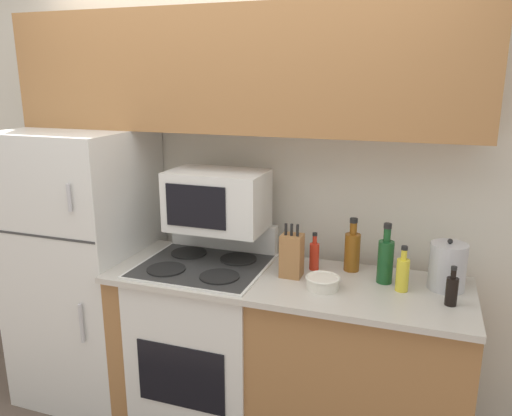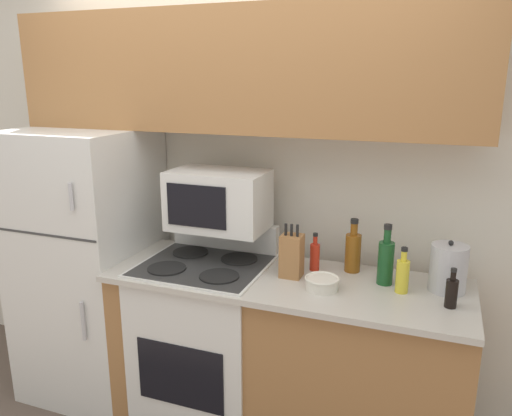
# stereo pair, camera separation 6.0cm
# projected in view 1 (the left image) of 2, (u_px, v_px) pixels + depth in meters

# --- Properties ---
(wall_back) EXTENTS (8.00, 0.05, 2.55)m
(wall_back) POSITION_uv_depth(u_px,v_px,m) (248.00, 188.00, 2.94)
(wall_back) COLOR silver
(wall_back) RESTS_ON ground_plane
(lower_cabinets) EXTENTS (1.80, 0.63, 0.93)m
(lower_cabinets) POSITION_uv_depth(u_px,v_px,m) (285.00, 358.00, 2.63)
(lower_cabinets) COLOR #9E6B3D
(lower_cabinets) RESTS_ON ground_plane
(refrigerator) EXTENTS (0.72, 0.72, 1.62)m
(refrigerator) POSITION_uv_depth(u_px,v_px,m) (86.00, 265.00, 2.99)
(refrigerator) COLOR silver
(refrigerator) RESTS_ON ground_plane
(upper_cabinets) EXTENTS (2.51, 0.34, 0.63)m
(upper_cabinets) POSITION_uv_depth(u_px,v_px,m) (235.00, 71.00, 2.59)
(upper_cabinets) COLOR #9E6B3D
(upper_cabinets) RESTS_ON refrigerator
(stove) EXTENTS (0.66, 0.61, 1.10)m
(stove) POSITION_uv_depth(u_px,v_px,m) (206.00, 342.00, 2.76)
(stove) COLOR silver
(stove) RESTS_ON ground_plane
(microwave) EXTENTS (0.52, 0.32, 0.32)m
(microwave) POSITION_uv_depth(u_px,v_px,m) (217.00, 200.00, 2.67)
(microwave) COLOR silver
(microwave) RESTS_ON stove
(knife_block) EXTENTS (0.11, 0.10, 0.28)m
(knife_block) POSITION_uv_depth(u_px,v_px,m) (292.00, 255.00, 2.49)
(knife_block) COLOR #9E6B3D
(knife_block) RESTS_ON lower_cabinets
(bowl) EXTENTS (0.16, 0.16, 0.06)m
(bowl) POSITION_uv_depth(u_px,v_px,m) (323.00, 282.00, 2.36)
(bowl) COLOR silver
(bowl) RESTS_ON lower_cabinets
(bottle_soy_sauce) EXTENTS (0.05, 0.05, 0.18)m
(bottle_soy_sauce) POSITION_uv_depth(u_px,v_px,m) (452.00, 290.00, 2.18)
(bottle_soy_sauce) COLOR black
(bottle_soy_sauce) RESTS_ON lower_cabinets
(bottle_whiskey) EXTENTS (0.08, 0.08, 0.28)m
(bottle_whiskey) POSITION_uv_depth(u_px,v_px,m) (352.00, 250.00, 2.56)
(bottle_whiskey) COLOR brown
(bottle_whiskey) RESTS_ON lower_cabinets
(bottle_wine_green) EXTENTS (0.08, 0.08, 0.30)m
(bottle_wine_green) POSITION_uv_depth(u_px,v_px,m) (385.00, 260.00, 2.41)
(bottle_wine_green) COLOR #194C23
(bottle_wine_green) RESTS_ON lower_cabinets
(bottle_cooking_spray) EXTENTS (0.06, 0.06, 0.22)m
(bottle_cooking_spray) POSITION_uv_depth(u_px,v_px,m) (403.00, 273.00, 2.32)
(bottle_cooking_spray) COLOR gold
(bottle_cooking_spray) RESTS_ON lower_cabinets
(bottle_hot_sauce) EXTENTS (0.05, 0.05, 0.20)m
(bottle_hot_sauce) POSITION_uv_depth(u_px,v_px,m) (314.00, 255.00, 2.58)
(bottle_hot_sauce) COLOR red
(bottle_hot_sauce) RESTS_ON lower_cabinets
(kettle) EXTENTS (0.17, 0.17, 0.25)m
(kettle) POSITION_uv_depth(u_px,v_px,m) (448.00, 266.00, 2.34)
(kettle) COLOR #B7B7BC
(kettle) RESTS_ON lower_cabinets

